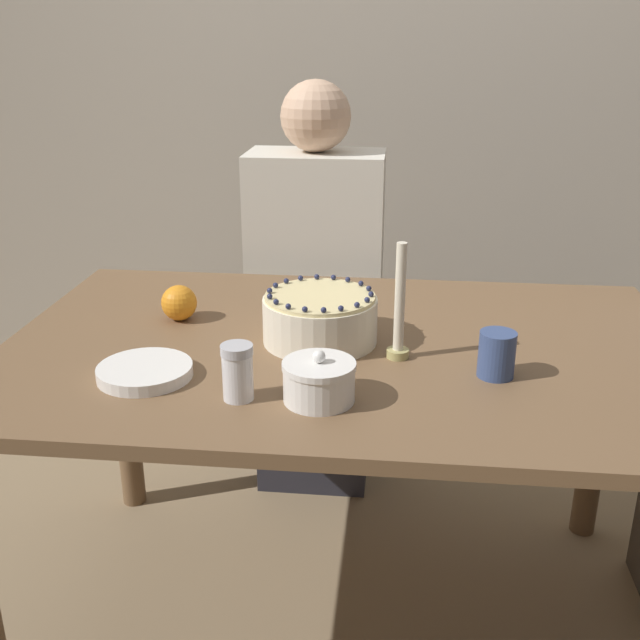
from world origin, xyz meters
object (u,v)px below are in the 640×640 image
object	(u,v)px
sugar_bowl	(319,381)
person_man_blue_shirt	(316,315)
sugar_shaker	(238,372)
candle	(399,313)
cake	(320,318)

from	to	relation	value
sugar_bowl	person_man_blue_shirt	bearing A→B (deg)	96.81
sugar_shaker	candle	distance (m)	0.37
sugar_shaker	cake	bearing A→B (deg)	67.55
person_man_blue_shirt	cake	bearing A→B (deg)	97.23
sugar_shaker	candle	world-z (taller)	candle
cake	candle	xyz separation A→B (m)	(0.17, -0.07, 0.04)
sugar_bowl	person_man_blue_shirt	size ratio (longest dim) A/B	0.11
cake	sugar_bowl	xyz separation A→B (m)	(0.03, -0.28, -0.01)
cake	candle	distance (m)	0.19
person_man_blue_shirt	sugar_bowl	bearing A→B (deg)	96.81
cake	sugar_shaker	xyz separation A→B (m)	(-0.12, -0.29, 0.00)
cake	person_man_blue_shirt	size ratio (longest dim) A/B	0.20
person_man_blue_shirt	sugar_shaker	bearing A→B (deg)	87.87
sugar_bowl	candle	distance (m)	0.26
sugar_bowl	person_man_blue_shirt	xyz separation A→B (m)	(-0.11, 0.94, -0.23)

